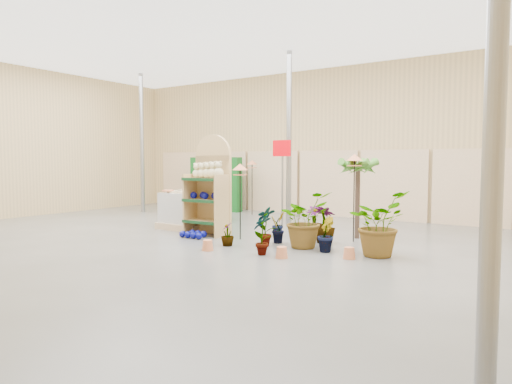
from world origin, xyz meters
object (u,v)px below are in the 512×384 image
display_shelf (211,189)px  bird_table_front (240,169)px  pallet_stack (188,211)px  potted_plant_2 (304,220)px

display_shelf → bird_table_front: size_ratio=1.40×
pallet_stack → potted_plant_2: size_ratio=1.17×
display_shelf → bird_table_front: display_shelf is taller
display_shelf → pallet_stack: (-1.04, 0.38, -0.60)m
display_shelf → pallet_stack: bearing=157.5°
display_shelf → pallet_stack: display_shelf is taller
pallet_stack → display_shelf: bearing=-19.1°
pallet_stack → bird_table_front: (2.00, -0.56, 1.06)m
pallet_stack → bird_table_front: 2.33m
pallet_stack → potted_plant_2: 3.63m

